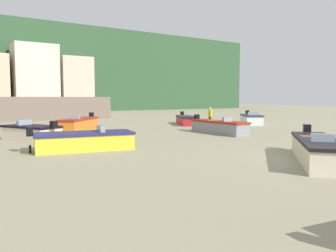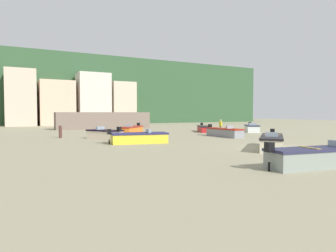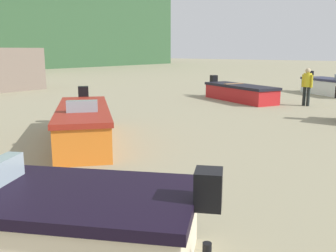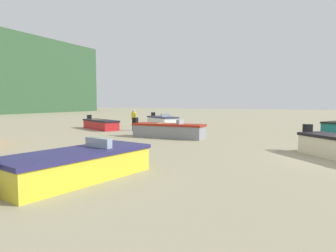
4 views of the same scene
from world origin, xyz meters
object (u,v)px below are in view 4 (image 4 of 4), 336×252
at_px(boat_yellow_0, 78,165).
at_px(beach_walker_foreground, 134,118).
at_px(boat_grey_8, 168,130).
at_px(boat_red_1, 100,124).
at_px(boat_white_6, 162,121).

distance_m(boat_yellow_0, beach_walker_foreground, 14.31).
xyz_separation_m(boat_grey_8, beach_walker_foreground, (2.85, 4.37, 0.51)).
distance_m(boat_red_1, boat_white_6, 5.94).
height_order(boat_grey_8, beach_walker_foreground, beach_walker_foreground).
height_order(boat_yellow_0, boat_red_1, boat_yellow_0).
distance_m(boat_white_6, beach_walker_foreground, 4.96).
bearing_deg(boat_white_6, beach_walker_foreground, 36.66).
xyz_separation_m(boat_red_1, boat_white_6, (5.18, -2.90, 0.06)).
xyz_separation_m(boat_red_1, boat_grey_8, (-2.60, -7.39, 0.05)).
height_order(boat_yellow_0, beach_walker_foreground, beach_walker_foreground).
bearing_deg(beach_walker_foreground, boat_yellow_0, 135.30).
height_order(boat_red_1, boat_white_6, boat_white_6).
distance_m(boat_red_1, beach_walker_foreground, 3.09).
bearing_deg(boat_yellow_0, boat_red_1, 136.60).
relative_size(boat_white_6, boat_grey_8, 0.80).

